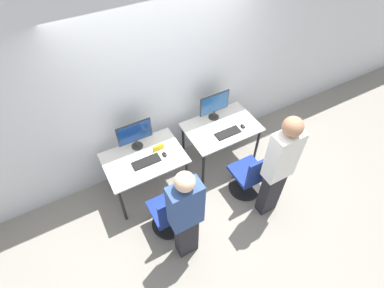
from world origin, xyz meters
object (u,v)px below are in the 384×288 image
(mouse_right, at_px, (243,126))
(office_chair_right, at_px, (250,177))
(person_left, at_px, (186,215))
(mouse_left, at_px, (164,154))
(monitor_right, at_px, (214,105))
(monitor_left, at_px, (135,134))
(office_chair_left, at_px, (170,214))
(keyboard_left, at_px, (146,162))
(keyboard_right, at_px, (228,133))
(person_right, at_px, (279,166))

(mouse_right, height_order, office_chair_right, office_chair_right)
(person_left, height_order, office_chair_right, person_left)
(person_left, xyz_separation_m, office_chair_right, (1.20, 0.35, -0.52))
(mouse_left, distance_m, person_left, 1.02)
(monitor_right, xyz_separation_m, office_chair_right, (0.04, -0.96, -0.62))
(monitor_left, bearing_deg, office_chair_right, -37.31)
(person_left, xyz_separation_m, monitor_right, (1.17, 1.31, 0.11))
(office_chair_left, xyz_separation_m, mouse_right, (1.48, 0.56, 0.40))
(monitor_left, bearing_deg, monitor_right, -0.14)
(keyboard_left, relative_size, mouse_right, 4.18)
(keyboard_right, xyz_separation_m, mouse_right, (0.26, 0.00, 0.01))
(mouse_left, relative_size, office_chair_left, 0.10)
(mouse_left, distance_m, office_chair_right, 1.25)
(monitor_left, bearing_deg, keyboard_left, -90.00)
(keyboard_left, relative_size, monitor_right, 0.79)
(keyboard_left, height_order, office_chair_left, office_chair_left)
(office_chair_left, distance_m, person_left, 0.64)
(mouse_left, relative_size, person_left, 0.06)
(mouse_right, bearing_deg, keyboard_right, -178.98)
(keyboard_left, bearing_deg, office_chair_right, -26.97)
(office_chair_left, distance_m, mouse_right, 1.63)
(person_right, bearing_deg, person_left, 179.37)
(keyboard_right, bearing_deg, mouse_right, 1.02)
(monitor_left, xyz_separation_m, monitor_right, (1.23, -0.00, 0.00))
(keyboard_right, height_order, office_chair_right, office_chair_right)
(monitor_right, bearing_deg, mouse_left, -161.67)
(office_chair_left, distance_m, person_right, 1.49)
(monitor_left, relative_size, office_chair_right, 0.55)
(mouse_left, distance_m, mouse_right, 1.23)
(mouse_right, relative_size, office_chair_right, 0.10)
(person_right, bearing_deg, mouse_left, 136.53)
(mouse_right, bearing_deg, office_chair_right, -111.51)
(person_left, distance_m, office_chair_right, 1.36)
(keyboard_left, height_order, mouse_left, mouse_left)
(keyboard_left, bearing_deg, person_left, -86.74)
(monitor_right, bearing_deg, monitor_left, 179.86)
(office_chair_left, xyz_separation_m, person_right, (1.31, -0.38, 0.61))
(monitor_right, bearing_deg, office_chair_right, -87.89)
(keyboard_left, xyz_separation_m, monitor_right, (1.23, 0.32, 0.23))
(keyboard_left, height_order, person_right, person_right)
(mouse_right, height_order, person_right, person_right)
(mouse_left, bearing_deg, office_chair_left, -111.76)
(monitor_right, relative_size, person_right, 0.27)
(mouse_left, bearing_deg, person_left, -101.62)
(keyboard_left, xyz_separation_m, mouse_left, (0.26, -0.00, 0.01))
(office_chair_left, bearing_deg, person_right, -16.19)
(mouse_left, bearing_deg, monitor_left, 128.85)
(keyboard_left, xyz_separation_m, office_chair_left, (0.01, -0.63, -0.39))
(keyboard_right, bearing_deg, office_chair_left, -155.43)
(mouse_left, bearing_deg, person_right, -43.47)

